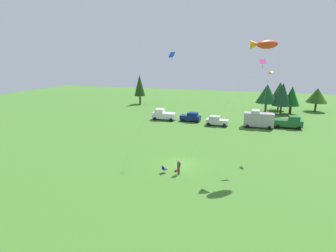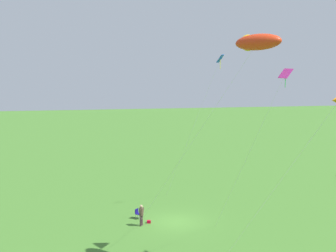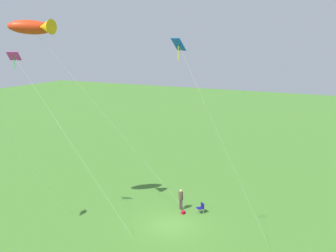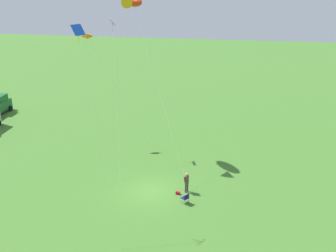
% 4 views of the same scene
% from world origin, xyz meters
% --- Properties ---
extents(ground_plane, '(160.00, 160.00, 0.00)m').
position_xyz_m(ground_plane, '(0.00, 0.00, 0.00)').
color(ground_plane, '#417429').
extents(person_kite_flyer, '(0.51, 0.50, 1.74)m').
position_xyz_m(person_kite_flyer, '(0.50, -2.92, 1.02)').
color(person_kite_flyer, '#4A3139').
rests_on(person_kite_flyer, ground).
extents(folding_chair, '(0.67, 0.67, 0.82)m').
position_xyz_m(folding_chair, '(-1.21, -3.05, 0.49)').
color(folding_chair, navy).
rests_on(folding_chair, ground).
extents(backpack_on_grass, '(0.26, 0.34, 0.22)m').
position_xyz_m(backpack_on_grass, '(0.01, -2.26, 0.11)').
color(backpack_on_grass, red).
rests_on(backpack_on_grass, ground).
extents(kite_large_fish, '(10.33, 8.15, 14.97)m').
position_xyz_m(kite_large_fish, '(8.79, 3.45, 14.40)').
color(kite_large_fish, red).
rests_on(kite_large_fish, ground).
extents(kite_diamond_rainbow, '(7.97, 2.79, 12.81)m').
position_xyz_m(kite_diamond_rainbow, '(8.49, 5.25, 11.87)').
color(kite_diamond_rainbow, '#CF319C').
rests_on(kite_diamond_rainbow, ground).
extents(kite_diamond_blue, '(5.47, 4.33, 13.65)m').
position_xyz_m(kite_diamond_blue, '(-2.68, 3.98, 12.68)').
color(kite_diamond_blue, blue).
rests_on(kite_diamond_blue, ground).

